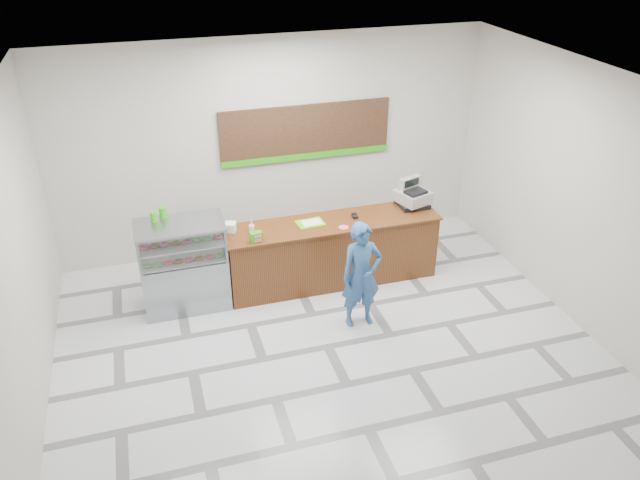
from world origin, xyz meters
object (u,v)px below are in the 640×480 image
object	(u,v)px
display_case	(184,265)
customer	(361,275)
sales_counter	(332,252)
cash_register	(412,196)
serving_tray	(310,223)

from	to	relation	value
display_case	customer	size ratio (longest dim) A/B	0.86
sales_counter	display_case	size ratio (longest dim) A/B	2.45
sales_counter	cash_register	size ratio (longest dim) A/B	5.58
sales_counter	customer	size ratio (longest dim) A/B	2.11
display_case	serving_tray	world-z (taller)	display_case
sales_counter	cash_register	world-z (taller)	cash_register
serving_tray	customer	size ratio (longest dim) A/B	0.27
display_case	serving_tray	distance (m)	1.92
display_case	cash_register	xyz separation A→B (m)	(3.58, 0.18, 0.51)
display_case	customer	xyz separation A→B (m)	(2.27, -1.14, 0.10)
sales_counter	display_case	bearing A→B (deg)	-179.99
sales_counter	display_case	xyz separation A→B (m)	(-2.22, -0.00, 0.16)
display_case	cash_register	world-z (taller)	cash_register
serving_tray	sales_counter	bearing A→B (deg)	-9.83
cash_register	display_case	bearing A→B (deg)	164.25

